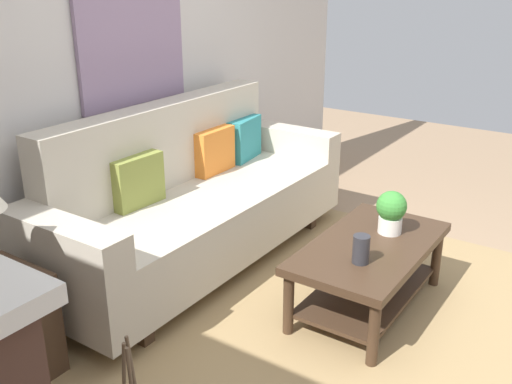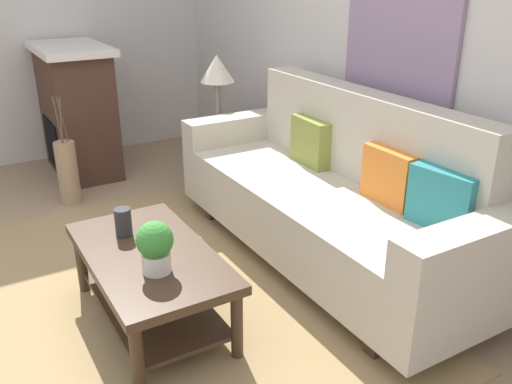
# 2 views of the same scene
# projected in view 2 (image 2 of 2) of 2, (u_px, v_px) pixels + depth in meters

# --- Properties ---
(ground_plane) EXTENTS (9.79, 9.79, 0.00)m
(ground_plane) POSITION_uv_depth(u_px,v_px,m) (83.00, 318.00, 3.01)
(ground_plane) COLOR #9E7F60
(wall_back) EXTENTS (5.79, 0.10, 2.70)m
(wall_back) POSITION_uv_depth(u_px,v_px,m) (391.00, 41.00, 3.47)
(wall_back) COLOR silver
(wall_back) RESTS_ON ground_plane
(wall_left) EXTENTS (0.10, 5.06, 2.70)m
(wall_left) POSITION_uv_depth(u_px,v_px,m) (43.00, 17.00, 5.08)
(wall_left) COLOR silver
(wall_left) RESTS_ON ground_plane
(area_rug) EXTENTS (2.93, 2.19, 0.01)m
(area_rug) POSITION_uv_depth(u_px,v_px,m) (168.00, 292.00, 3.24)
(area_rug) COLOR #A38456
(area_rug) RESTS_ON ground_plane
(couch) EXTENTS (2.43, 0.84, 1.08)m
(couch) POSITION_uv_depth(u_px,v_px,m) (329.00, 197.00, 3.47)
(couch) COLOR beige
(couch) RESTS_ON ground_plane
(throw_pillow_olive) EXTENTS (0.37, 0.14, 0.32)m
(throw_pillow_olive) POSITION_uv_depth(u_px,v_px,m) (311.00, 142.00, 3.74)
(throw_pillow_olive) COLOR olive
(throw_pillow_olive) RESTS_ON couch
(throw_pillow_orange) EXTENTS (0.36, 0.12, 0.32)m
(throw_pillow_orange) POSITION_uv_depth(u_px,v_px,m) (390.00, 176.00, 3.13)
(throw_pillow_orange) COLOR orange
(throw_pillow_orange) RESTS_ON couch
(throw_pillow_teal) EXTENTS (0.37, 0.17, 0.32)m
(throw_pillow_teal) POSITION_uv_depth(u_px,v_px,m) (442.00, 199.00, 2.82)
(throw_pillow_teal) COLOR teal
(throw_pillow_teal) RESTS_ON couch
(coffee_table) EXTENTS (1.10, 0.60, 0.43)m
(coffee_table) POSITION_uv_depth(u_px,v_px,m) (150.00, 271.00, 2.86)
(coffee_table) COLOR #422D1E
(coffee_table) RESTS_ON ground_plane
(tabletop_vase) EXTENTS (0.09, 0.09, 0.16)m
(tabletop_vase) POSITION_uv_depth(u_px,v_px,m) (123.00, 222.00, 2.96)
(tabletop_vase) COLOR #2D2D33
(tabletop_vase) RESTS_ON coffee_table
(potted_plant_tabletop) EXTENTS (0.18, 0.18, 0.26)m
(potted_plant_tabletop) POSITION_uv_depth(u_px,v_px,m) (155.00, 245.00, 2.58)
(potted_plant_tabletop) COLOR white
(potted_plant_tabletop) RESTS_ON coffee_table
(side_table) EXTENTS (0.44, 0.44, 0.56)m
(side_table) POSITION_uv_depth(u_px,v_px,m) (219.00, 155.00, 4.72)
(side_table) COLOR #422D1E
(side_table) RESTS_ON ground_plane
(table_lamp) EXTENTS (0.28, 0.28, 0.57)m
(table_lamp) POSITION_uv_depth(u_px,v_px,m) (217.00, 72.00, 4.45)
(table_lamp) COLOR gray
(table_lamp) RESTS_ON side_table
(fireplace) EXTENTS (1.02, 0.58, 1.16)m
(fireplace) POSITION_uv_depth(u_px,v_px,m) (77.00, 110.00, 4.93)
(fireplace) COLOR #472D23
(fireplace) RESTS_ON ground_plane
(floor_vase) EXTENTS (0.16, 0.16, 0.51)m
(floor_vase) POSITION_uv_depth(u_px,v_px,m) (68.00, 173.00, 4.38)
(floor_vase) COLOR tan
(floor_vase) RESTS_ON ground_plane
(floor_vase_branch_a) EXTENTS (0.02, 0.04, 0.36)m
(floor_vase_branch_a) POSITION_uv_depth(u_px,v_px,m) (61.00, 120.00, 4.19)
(floor_vase_branch_a) COLOR brown
(floor_vase_branch_a) RESTS_ON floor_vase
(floor_vase_branch_b) EXTENTS (0.02, 0.05, 0.36)m
(floor_vase_branch_b) POSITION_uv_depth(u_px,v_px,m) (62.00, 119.00, 4.22)
(floor_vase_branch_b) COLOR brown
(floor_vase_branch_b) RESTS_ON floor_vase
(floor_vase_branch_c) EXTENTS (0.04, 0.04, 0.36)m
(floor_vase_branch_c) POSITION_uv_depth(u_px,v_px,m) (58.00, 120.00, 4.21)
(floor_vase_branch_c) COLOR brown
(floor_vase_branch_c) RESTS_ON floor_vase
(framed_painting) EXTENTS (0.93, 0.03, 0.89)m
(framed_painting) POSITION_uv_depth(u_px,v_px,m) (400.00, 20.00, 3.28)
(framed_painting) COLOR gray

